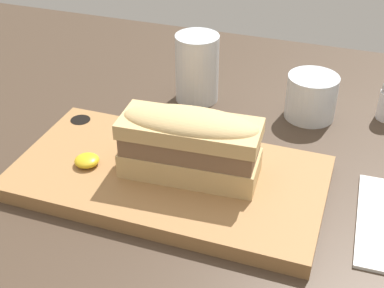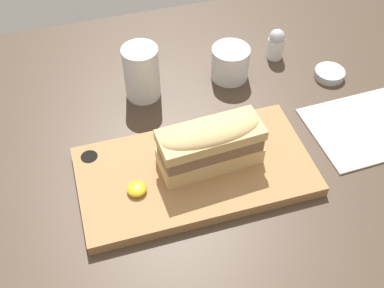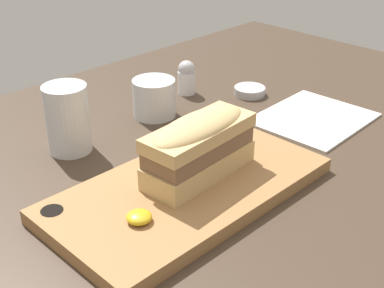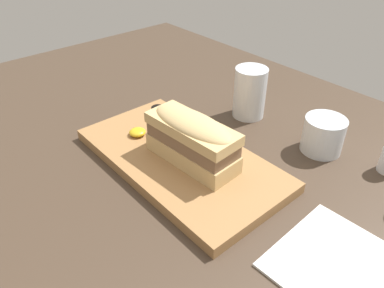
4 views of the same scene
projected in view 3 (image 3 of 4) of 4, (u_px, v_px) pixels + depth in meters
dining_table at (231, 206)px, 71.63cm from camera, size 144.90×109.94×2.00cm
serving_board at (187, 189)px, 71.55cm from camera, size 38.22×20.08×2.03cm
sandwich at (199, 144)px, 70.92cm from camera, size 16.96×7.60×8.61cm
mustard_dollop at (139, 217)px, 63.21cm from camera, size 3.10×3.10×1.24cm
water_glass at (68, 123)px, 81.28cm from camera, size 6.73×6.73×10.66cm
wine_glass at (154, 99)px, 93.29cm from camera, size 7.48×7.48×6.65cm
napkin at (313, 118)px, 93.18cm from camera, size 19.72×16.92×0.40cm
salt_shaker at (187, 77)px, 102.28cm from camera, size 3.39×3.39×6.59cm
condiment_dish at (250, 91)px, 102.73cm from camera, size 5.97×5.97×1.56cm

